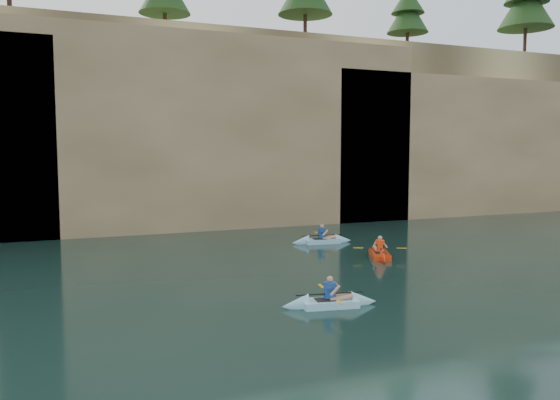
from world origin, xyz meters
name	(u,v)px	position (x,y,z in m)	size (l,w,h in m)	color
ground	(455,387)	(0.00, 0.00, 0.00)	(160.00, 160.00, 0.00)	black
cliff	(166,129)	(0.00, 30.00, 6.00)	(70.00, 16.00, 12.00)	tan
cliff_slab_center	(224,130)	(2.00, 22.60, 5.70)	(24.00, 2.40, 11.40)	tan
cliff_slab_east	(493,144)	(22.00, 22.60, 4.92)	(26.00, 2.40, 9.84)	tan
sea_cave_center	(120,205)	(-4.00, 21.95, 1.60)	(3.50, 1.00, 3.20)	black
sea_cave_east	(350,186)	(10.00, 21.95, 2.25)	(5.00, 1.00, 4.50)	black
kayaker_ltblue_near	(330,302)	(0.23, 5.69, 0.14)	(2.93, 2.22, 1.12)	#98E2FE
kayaker_red_far	(380,254)	(5.56, 11.46, 0.14)	(2.09, 3.10, 1.13)	red
kayaker_ltblue_mid	(322,240)	(4.81, 15.46, 0.14)	(3.08, 2.27, 1.15)	#91CBF2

